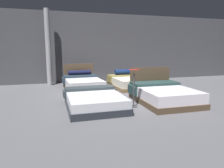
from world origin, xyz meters
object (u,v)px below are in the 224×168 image
Objects in this scene: bed_1 at (163,94)px; bed_2 at (83,83)px; price_sign at (134,92)px; bed_3 at (130,82)px; bed_0 at (94,101)px; support_pillar at (48,48)px.

bed_1 reaches higher than bed_2.
price_sign is (-1.12, -0.22, 0.17)m from bed_1.
bed_2 is 2.09m from bed_3.
bed_3 is at bearing 51.16° from bed_0.
bed_2 is 2.51m from support_pillar.
bed_1 is (2.25, -0.04, 0.05)m from bed_0.
support_pillar is (-2.38, 4.60, 1.32)m from price_sign.
bed_3 is at bearing -25.80° from support_pillar.
bed_3 is at bearing 70.58° from price_sign.
bed_2 is 0.61× the size of support_pillar.
bed_1 is at bearing -51.45° from support_pillar.
bed_1 is 1.97× the size of price_sign.
bed_0 is 2.25m from bed_1.
support_pillar is at bearing 105.99° from bed_0.
bed_1 is 3.58m from bed_2.
bed_2 reaches higher than bed_0.
bed_0 is 1.85× the size of price_sign.
bed_0 is at bearing -93.80° from bed_2.
bed_0 is 4.78m from support_pillar.
bed_3 is (2.09, -0.12, -0.02)m from bed_2.
bed_1 is at bearing -0.93° from bed_0.
price_sign is (1.13, -0.25, 0.22)m from bed_0.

